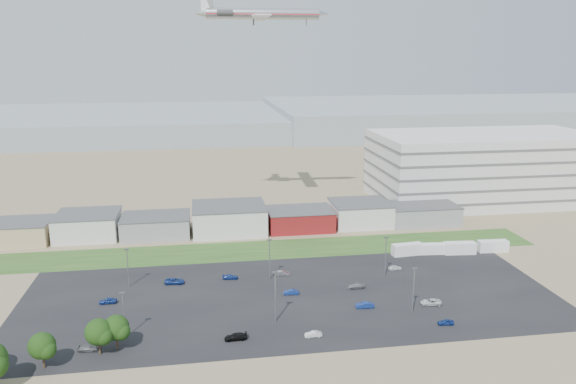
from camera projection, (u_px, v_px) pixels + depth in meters
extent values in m
plane|color=#857254|center=(282.00, 342.00, 106.59)|extent=(700.00, 700.00, 0.00)
cube|color=black|center=(291.00, 297.00, 126.53)|extent=(120.00, 50.00, 0.01)
cube|color=#244E1D|center=(255.00, 250.00, 156.47)|extent=(160.00, 16.00, 0.02)
cube|color=silver|center=(484.00, 167.00, 208.37)|extent=(80.00, 40.00, 25.00)
imported|color=silver|center=(431.00, 302.00, 122.40)|extent=(4.75, 2.61, 1.26)
imported|color=navy|center=(365.00, 305.00, 120.90)|extent=(4.07, 1.63, 1.32)
imported|color=navy|center=(446.00, 322.00, 113.38)|extent=(3.41, 1.69, 1.12)
imported|color=black|center=(236.00, 337.00, 107.39)|extent=(4.39, 1.87, 1.26)
imported|color=navy|center=(108.00, 301.00, 123.01)|extent=(3.78, 1.58, 1.28)
imported|color=navy|center=(230.00, 277.00, 136.41)|extent=(3.95, 2.00, 1.10)
imported|color=navy|center=(291.00, 292.00, 127.64)|extent=(3.63, 1.53, 1.17)
imported|color=silver|center=(395.00, 268.00, 142.18)|extent=(3.45, 1.43, 1.17)
imported|color=navy|center=(175.00, 281.00, 133.61)|extent=(4.88, 2.67, 1.30)
imported|color=#595B5E|center=(89.00, 348.00, 103.34)|extent=(4.04, 1.83, 1.15)
imported|color=#A5A5AA|center=(282.00, 273.00, 138.62)|extent=(3.83, 1.66, 1.23)
imported|color=#A5A5AA|center=(356.00, 286.00, 130.96)|extent=(4.12, 1.80, 1.18)
imported|color=silver|center=(313.00, 334.00, 108.50)|extent=(3.38, 1.24, 1.11)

